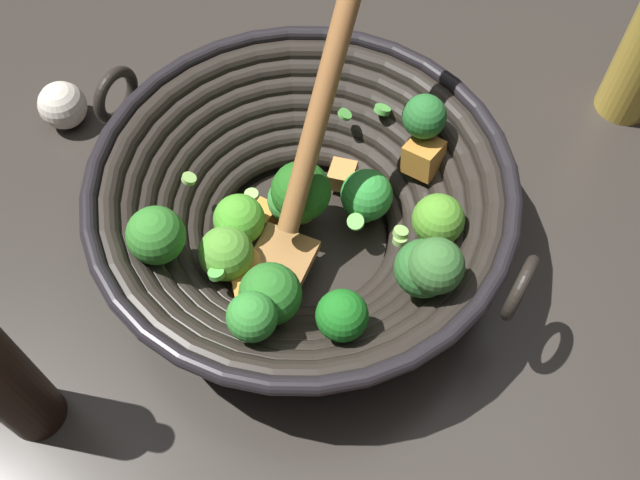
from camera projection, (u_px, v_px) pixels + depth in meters
name	position (u px, v px, depth m)	size (l,w,h in m)	color
ground_plane	(304.00, 242.00, 0.67)	(4.00, 4.00, 0.00)	#332D28
wok	(303.00, 206.00, 0.62)	(0.36, 0.36, 0.27)	black
soy_sauce_bottle	(1.00, 379.00, 0.52)	(0.05, 0.05, 0.20)	black
garlic_bulb	(63.00, 105.00, 0.73)	(0.05, 0.05, 0.05)	silver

